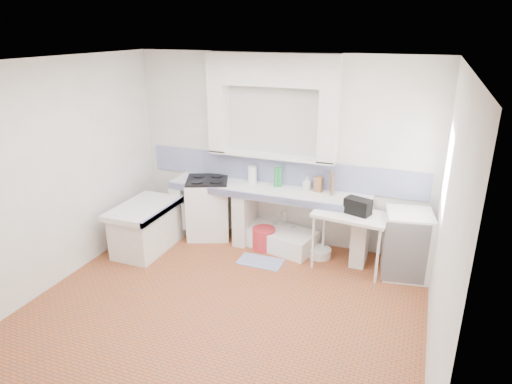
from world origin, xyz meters
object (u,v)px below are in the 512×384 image
(side_table, at_px, (349,241))
(fridge, at_px, (407,244))
(stove, at_px, (208,208))
(sink, at_px, (280,239))

(side_table, distance_m, fridge, 0.74)
(stove, distance_m, sink, 1.23)
(side_table, height_order, fridge, fridge)
(sink, bearing_deg, fridge, 8.38)
(stove, xyz_separation_m, fridge, (2.98, -0.15, -0.01))
(sink, height_order, side_table, side_table)
(stove, xyz_separation_m, sink, (1.18, 0.01, -0.33))
(sink, bearing_deg, stove, -166.39)
(stove, distance_m, side_table, 2.26)
(stove, bearing_deg, side_table, -28.78)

